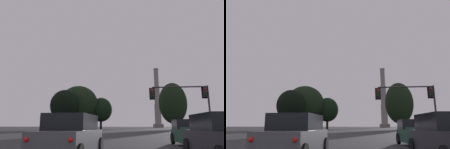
% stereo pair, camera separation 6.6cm
% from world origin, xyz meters
% --- Properties ---
extents(suv_left_lane_second, '(2.28, 4.97, 1.86)m').
position_xyz_m(suv_left_lane_second, '(-3.34, 10.14, 0.90)').
color(suv_left_lane_second, '#4C4F54').
rests_on(suv_left_lane_second, ground_plane).
extents(pickup_truck_right_lane_front, '(2.44, 5.59, 1.82)m').
position_xyz_m(pickup_truck_right_lane_front, '(3.46, 16.24, 0.80)').
color(pickup_truck_right_lane_front, '#0F3823').
rests_on(pickup_truck_right_lane_front, ground_plane).
extents(suv_right_lane_second, '(2.28, 4.97, 1.86)m').
position_xyz_m(suv_right_lane_second, '(3.03, 9.86, 0.90)').
color(suv_right_lane_second, '#232328').
rests_on(suv_right_lane_second, ground_plane).
extents(traffic_light_overhead_right, '(6.05, 0.50, 5.33)m').
position_xyz_m(traffic_light_overhead_right, '(4.93, 23.00, 4.10)').
color(traffic_light_overhead_right, '#2D2D30').
rests_on(traffic_light_overhead_right, ground_plane).
extents(smokestack, '(6.84, 6.84, 40.49)m').
position_xyz_m(smokestack, '(15.60, 151.13, 15.90)').
color(smokestack, slate).
rests_on(smokestack, ground_plane).
extents(treeline_right_mid, '(9.65, 8.69, 16.16)m').
position_xyz_m(treeline_right_mid, '(13.12, 78.45, 9.03)').
color(treeline_right_mid, black).
rests_on(treeline_right_mid, ground_plane).
extents(treeline_far_left, '(13.35, 12.01, 14.83)m').
position_xyz_m(treeline_far_left, '(-19.42, 74.15, 8.36)').
color(treeline_far_left, black).
rests_on(treeline_far_left, ground_plane).
extents(treeline_far_right, '(9.03, 8.12, 12.53)m').
position_xyz_m(treeline_far_right, '(-22.33, 67.90, 7.61)').
color(treeline_far_right, black).
rests_on(treeline_far_right, ground_plane).
extents(treeline_center_right, '(7.69, 6.92, 10.85)m').
position_xyz_m(treeline_center_right, '(-11.80, 75.92, 6.72)').
color(treeline_center_right, black).
rests_on(treeline_center_right, ground_plane).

